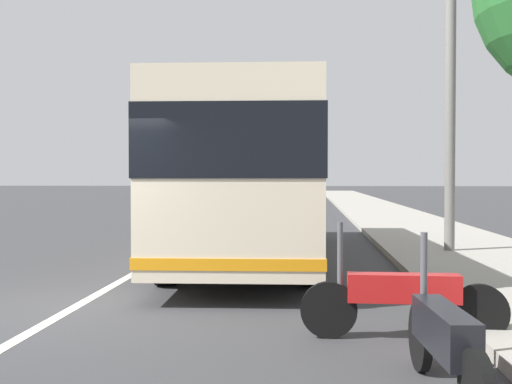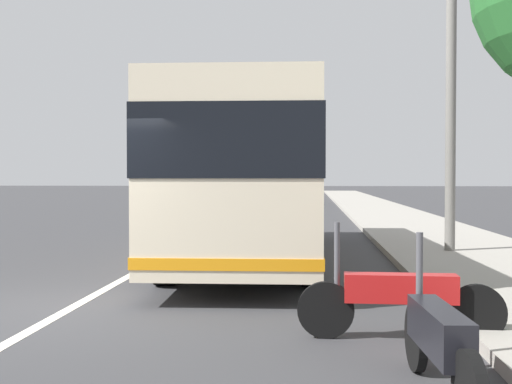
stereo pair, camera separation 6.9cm
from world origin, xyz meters
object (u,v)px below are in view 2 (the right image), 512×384
object	(u,v)px
motorcycle_by_tree	(399,297)
car_far_distant	(287,193)
coach_bus	(251,172)
motorcycle_angled	(439,341)
utility_pole	(451,113)
car_oncoming	(216,198)

from	to	relation	value
motorcycle_by_tree	car_far_distant	world-z (taller)	car_far_distant
coach_bus	car_far_distant	bearing A→B (deg)	-1.20
motorcycle_angled	utility_pole	distance (m)	9.73
coach_bus	motorcycle_angled	xyz separation A→B (m)	(-8.42, -2.22, -1.36)
car_oncoming	utility_pole	xyz separation A→B (m)	(-18.21, -7.80, 2.46)
motorcycle_angled	motorcycle_by_tree	size ratio (longest dim) A/B	0.99
coach_bus	utility_pole	xyz separation A→B (m)	(0.71, -4.27, 1.29)
motorcycle_angled	motorcycle_by_tree	bearing A→B (deg)	-2.07
motorcycle_by_tree	car_far_distant	size ratio (longest dim) A/B	0.54
car_oncoming	car_far_distant	xyz separation A→B (m)	(7.80, -3.40, 0.06)
car_far_distant	utility_pole	world-z (taller)	utility_pole
coach_bus	motorcycle_angled	bearing A→B (deg)	-166.73
motorcycle_angled	coach_bus	bearing A→B (deg)	11.36
car_oncoming	car_far_distant	distance (m)	8.51
motorcycle_angled	car_oncoming	xyz separation A→B (m)	(27.34, 5.75, 0.20)
coach_bus	motorcycle_by_tree	bearing A→B (deg)	-163.17
car_oncoming	car_far_distant	bearing A→B (deg)	158.49
motorcycle_angled	utility_pole	xyz separation A→B (m)	(9.13, -2.05, 2.66)
coach_bus	motorcycle_by_tree	xyz separation A→B (m)	(-6.57, -2.17, -1.37)
motorcycle_angled	utility_pole	size ratio (longest dim) A/B	0.35
motorcycle_by_tree	car_oncoming	distance (m)	26.12
motorcycle_angled	car_oncoming	size ratio (longest dim) A/B	0.50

